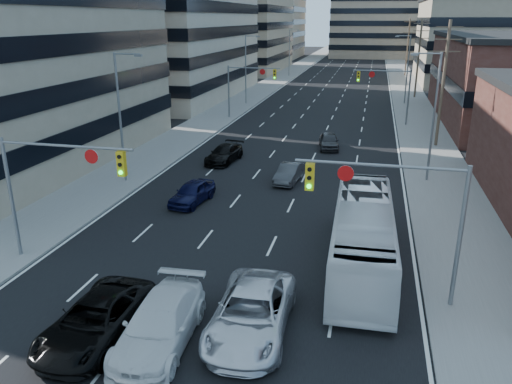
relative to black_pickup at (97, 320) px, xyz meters
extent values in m
cube|color=black|center=(2.86, 127.11, -0.76)|extent=(18.00, 300.00, 0.02)
cube|color=slate|center=(-8.64, 127.11, -0.70)|extent=(5.00, 300.00, 0.15)
cube|color=slate|center=(14.36, 127.11, -0.70)|extent=(5.00, 300.00, 0.15)
cube|color=gray|center=(-21.14, 97.11, 7.23)|extent=(20.00, 30.00, 16.00)
cube|color=gray|center=(27.86, 85.11, 6.23)|extent=(22.00, 28.00, 14.00)
cube|color=#ADA089|center=(-25.14, 137.11, 9.23)|extent=(24.00, 24.00, 20.00)
cube|color=gray|center=(34.86, 127.11, 5.23)|extent=(22.00, 22.00, 12.00)
cylinder|color=slate|center=(-7.14, 5.11, 2.23)|extent=(0.18, 0.18, 6.00)
cylinder|color=slate|center=(-3.89, 5.11, 5.03)|extent=(6.50, 0.12, 0.12)
cube|color=gold|center=(-1.24, 5.11, 4.38)|extent=(0.35, 0.28, 1.10)
cylinder|color=black|center=(-1.24, 4.95, 4.73)|extent=(0.18, 0.06, 0.18)
cylinder|color=black|center=(-1.24, 4.95, 4.38)|extent=(0.18, 0.06, 0.18)
cylinder|color=#0CE526|center=(-1.24, 4.95, 4.03)|extent=(0.18, 0.06, 0.18)
cylinder|color=white|center=(-2.64, 5.08, 4.63)|extent=(0.64, 0.06, 0.64)
cylinder|color=slate|center=(12.86, 5.11, 2.23)|extent=(0.18, 0.18, 6.00)
cylinder|color=slate|center=(9.61, 5.11, 5.03)|extent=(6.50, 0.12, 0.12)
cube|color=gold|center=(6.96, 5.11, 4.38)|extent=(0.35, 0.28, 1.10)
cylinder|color=black|center=(6.96, 4.95, 4.73)|extent=(0.18, 0.06, 0.18)
cylinder|color=black|center=(6.96, 4.95, 4.38)|extent=(0.18, 0.06, 0.18)
cylinder|color=#0CE526|center=(6.96, 4.95, 4.03)|extent=(0.18, 0.06, 0.18)
cylinder|color=white|center=(8.36, 5.08, 4.63)|extent=(0.64, 0.06, 0.64)
cylinder|color=slate|center=(-7.14, 42.11, 2.23)|extent=(0.18, 0.18, 6.00)
cylinder|color=slate|center=(-4.14, 42.11, 5.03)|extent=(6.00, 0.12, 0.12)
cube|color=gold|center=(-1.74, 42.11, 4.38)|extent=(0.35, 0.28, 1.10)
cylinder|color=black|center=(-1.74, 41.95, 4.73)|extent=(0.18, 0.06, 0.18)
cylinder|color=black|center=(-1.74, 41.95, 4.38)|extent=(0.18, 0.06, 0.18)
cylinder|color=#0CE526|center=(-1.74, 41.95, 4.03)|extent=(0.18, 0.06, 0.18)
cylinder|color=white|center=(-3.14, 42.08, 4.63)|extent=(0.64, 0.06, 0.64)
cylinder|color=slate|center=(12.86, 42.11, 2.23)|extent=(0.18, 0.18, 6.00)
cylinder|color=slate|center=(9.86, 42.11, 5.03)|extent=(6.00, 0.12, 0.12)
cube|color=gold|center=(7.46, 42.11, 4.38)|extent=(0.35, 0.28, 1.10)
cylinder|color=black|center=(7.46, 41.95, 4.73)|extent=(0.18, 0.06, 0.18)
cylinder|color=black|center=(7.46, 41.95, 4.38)|extent=(0.18, 0.06, 0.18)
cylinder|color=#0CE526|center=(7.46, 41.95, 4.03)|extent=(0.18, 0.06, 0.18)
cylinder|color=white|center=(8.86, 42.08, 4.63)|extent=(0.64, 0.06, 0.64)
cylinder|color=#4C3D2D|center=(15.06, 33.11, 4.73)|extent=(0.28, 0.28, 11.00)
cube|color=#4C3D2D|center=(15.06, 33.11, 9.63)|extent=(2.20, 0.10, 0.10)
cube|color=#4C3D2D|center=(15.06, 33.11, 8.63)|extent=(2.20, 0.10, 0.10)
cube|color=#4C3D2D|center=(15.06, 33.11, 7.63)|extent=(2.20, 0.10, 0.10)
cylinder|color=#4C3D2D|center=(15.06, 63.11, 4.73)|extent=(0.28, 0.28, 11.00)
cube|color=#4C3D2D|center=(15.06, 63.11, 9.63)|extent=(2.20, 0.10, 0.10)
cube|color=#4C3D2D|center=(15.06, 63.11, 8.63)|extent=(2.20, 0.10, 0.10)
cube|color=#4C3D2D|center=(15.06, 63.11, 7.63)|extent=(2.20, 0.10, 0.10)
cylinder|color=#4C3D2D|center=(15.06, 93.11, 4.73)|extent=(0.28, 0.28, 11.00)
cube|color=#4C3D2D|center=(15.06, 93.11, 9.63)|extent=(2.20, 0.10, 0.10)
cube|color=#4C3D2D|center=(15.06, 93.11, 8.63)|extent=(2.20, 0.10, 0.10)
cube|color=#4C3D2D|center=(15.06, 93.11, 7.63)|extent=(2.20, 0.10, 0.10)
cylinder|color=slate|center=(-7.64, 17.11, 3.73)|extent=(0.16, 0.16, 9.00)
cylinder|color=slate|center=(-6.74, 17.11, 8.13)|extent=(1.80, 0.10, 0.10)
cube|color=slate|center=(-5.94, 17.11, 8.05)|extent=(0.50, 0.22, 0.14)
cylinder|color=slate|center=(-7.64, 52.11, 3.73)|extent=(0.16, 0.16, 9.00)
cylinder|color=slate|center=(-6.74, 52.11, 8.13)|extent=(1.80, 0.10, 0.10)
cube|color=slate|center=(-5.94, 52.11, 8.05)|extent=(0.50, 0.22, 0.14)
cylinder|color=slate|center=(-7.64, 87.11, 3.73)|extent=(0.16, 0.16, 9.00)
cylinder|color=slate|center=(-6.74, 87.11, 8.13)|extent=(1.80, 0.10, 0.10)
cube|color=slate|center=(-5.94, 87.11, 8.05)|extent=(0.50, 0.22, 0.14)
cylinder|color=slate|center=(13.36, 22.11, 3.73)|extent=(0.16, 0.16, 9.00)
cylinder|color=slate|center=(12.46, 22.11, 8.13)|extent=(1.80, 0.10, 0.10)
cube|color=slate|center=(11.66, 22.11, 8.05)|extent=(0.50, 0.22, 0.14)
cylinder|color=slate|center=(13.36, 57.11, 3.73)|extent=(0.16, 0.16, 9.00)
cylinder|color=slate|center=(12.46, 57.11, 8.13)|extent=(1.80, 0.10, 0.10)
cube|color=slate|center=(11.66, 57.11, 8.05)|extent=(0.50, 0.22, 0.14)
imported|color=black|center=(0.00, 0.00, 0.00)|extent=(2.74, 5.64, 1.55)
imported|color=silver|center=(2.38, 0.22, 0.04)|extent=(2.57, 5.70, 1.62)
imported|color=silver|center=(5.39, 1.65, 0.05)|extent=(2.94, 6.05, 1.66)
imported|color=silver|center=(9.20, 7.89, 0.81)|extent=(2.92, 11.42, 3.17)
imported|color=black|center=(-1.51, 14.20, -0.07)|extent=(2.21, 4.31, 1.40)
imported|color=#353538|center=(3.73, 19.82, -0.13)|extent=(1.74, 4.02, 1.29)
imported|color=black|center=(-2.26, 23.80, -0.09)|extent=(2.48, 4.90, 1.36)
imported|color=#2B2B2D|center=(5.60, 30.21, -0.07)|extent=(2.22, 4.32, 1.41)
camera|label=1|loc=(9.19, -13.82, 10.37)|focal=35.00mm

